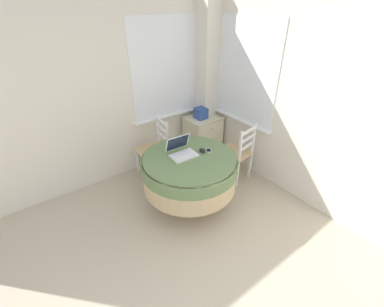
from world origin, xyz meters
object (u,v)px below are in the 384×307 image
dining_chair_near_back_window (155,149)px  corner_cabinet (203,136)px  dining_chair_near_right_window (237,153)px  storage_box (201,113)px  cell_phone (209,150)px  laptop (182,151)px  computer_mouse (202,150)px  round_dining_table (189,170)px

dining_chair_near_back_window → corner_cabinet: (0.97, 0.05, -0.10)m
dining_chair_near_right_window → storage_box: bearing=89.6°
cell_phone → corner_cabinet: cell_phone is taller
laptop → storage_box: 1.26m
laptop → cell_phone: 0.35m
laptop → dining_chair_near_back_window: bearing=86.5°
laptop → storage_box: bearing=41.1°
cell_phone → storage_box: size_ratio=0.64×
laptop → dining_chair_near_right_window: 1.01m
computer_mouse → cell_phone: size_ratio=0.78×
dining_chair_near_back_window → round_dining_table: bearing=-90.7°
laptop → corner_cabinet: (1.01, 0.84, -0.45)m
computer_mouse → dining_chair_near_right_window: (0.71, 0.07, -0.33)m
laptop → dining_chair_near_right_window: size_ratio=0.37×
laptop → computer_mouse: bearing=-24.5°
computer_mouse → dining_chair_near_back_window: bearing=101.8°
computer_mouse → corner_cabinet: size_ratio=0.14×
computer_mouse → dining_chair_near_back_window: (-0.19, 0.90, -0.33)m
laptop → cell_phone: bearing=-22.4°
computer_mouse → cell_phone: computer_mouse is taller
laptop → computer_mouse: (0.24, -0.11, -0.02)m
cell_phone → dining_chair_near_back_window: 1.01m
round_dining_table → corner_cabinet: (0.98, 0.95, -0.22)m
cell_phone → storage_box: bearing=56.7°
computer_mouse → corner_cabinet: 1.30m
dining_chair_near_back_window → corner_cabinet: size_ratio=1.30×
corner_cabinet → storage_box: bearing=-169.5°
laptop → storage_box: (0.95, 0.83, -0.02)m
laptop → computer_mouse: 0.26m
cell_phone → dining_chair_near_back_window: (-0.27, 0.92, -0.31)m
computer_mouse → cell_phone: 0.09m
round_dining_table → computer_mouse: computer_mouse is taller
computer_mouse → cell_phone: bearing=-15.8°
laptop → dining_chair_near_right_window: (0.95, -0.04, -0.35)m
round_dining_table → dining_chair_near_back_window: bearing=89.3°
dining_chair_near_right_window → storage_box: (0.01, 0.87, 0.34)m
round_dining_table → dining_chair_near_back_window: (0.01, 0.90, -0.12)m
corner_cabinet → computer_mouse: bearing=-129.2°
laptop → storage_box: laptop is taller
round_dining_table → dining_chair_near_right_window: dining_chair_near_right_window is taller
cell_phone → round_dining_table: bearing=175.9°
computer_mouse → storage_box: (0.72, 0.94, 0.01)m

